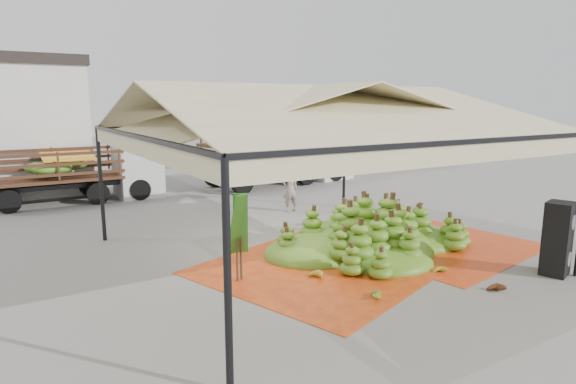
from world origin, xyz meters
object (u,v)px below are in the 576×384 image
speaker_stack (557,239)px  truck_right (286,150)px  banana_heap (373,225)px  truck_left (85,168)px  vendor (290,190)px

speaker_stack → truck_right: size_ratio=0.21×
banana_heap → truck_right: bearing=71.1°
banana_heap → speaker_stack: (2.08, -3.45, 0.19)m
banana_heap → speaker_stack: size_ratio=3.53×
truck_left → truck_right: size_ratio=0.80×
truck_right → truck_left: bearing=169.9°
speaker_stack → truck_left: size_ratio=0.27×
truck_left → truck_right: bearing=-2.0°
speaker_stack → truck_left: 15.34m
banana_heap → vendor: 4.64m
speaker_stack → truck_right: (1.25, 13.22, 0.71)m
banana_heap → truck_right: 10.36m
vendor → banana_heap: bearing=91.1°
speaker_stack → vendor: size_ratio=1.06×
banana_heap → truck_left: bearing=117.0°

